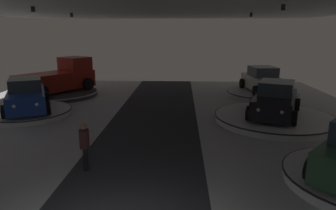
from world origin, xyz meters
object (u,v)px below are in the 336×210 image
at_px(display_platform_far_left, 28,112).
at_px(pickup_truck_deep_left, 60,78).
at_px(visitor_walking_near, 85,143).
at_px(display_car_deep_right, 263,81).
at_px(display_car_far_right, 275,100).
at_px(display_platform_deep_right, 262,94).
at_px(display_car_far_left, 26,96).
at_px(display_platform_deep_left, 57,93).
at_px(display_platform_far_right, 274,118).

xyz_separation_m(display_platform_far_left, pickup_truck_deep_left, (-0.32, 5.36, 1.06)).
bearing_deg(pickup_truck_deep_left, visitor_walking_near, -64.90).
relative_size(display_car_deep_right, display_car_far_right, 0.96).
height_order(pickup_truck_deep_left, visitor_walking_near, pickup_truck_deep_left).
relative_size(display_platform_deep_right, display_car_far_right, 1.05).
bearing_deg(display_car_far_right, display_platform_deep_right, 81.32).
height_order(display_platform_deep_right, display_car_far_left, display_car_far_left).
bearing_deg(pickup_truck_deep_left, display_platform_deep_right, 0.06).
relative_size(display_platform_far_left, pickup_truck_deep_left, 0.81).
distance_m(display_car_far_right, display_platform_deep_left, 14.64).
relative_size(display_car_deep_right, pickup_truck_deep_left, 0.78).
distance_m(display_car_deep_right, visitor_walking_near, 14.65).
xyz_separation_m(display_platform_deep_right, display_car_deep_right, (-0.00, 0.03, 0.93)).
relative_size(display_platform_far_right, display_car_far_right, 1.30).
relative_size(display_platform_deep_right, pickup_truck_deep_left, 0.86).
xyz_separation_m(display_platform_deep_right, display_platform_far_right, (-0.92, -5.99, -0.02)).
relative_size(display_platform_deep_right, display_platform_far_right, 0.81).
bearing_deg(visitor_walking_near, display_car_far_right, 36.69).
height_order(display_car_deep_right, display_car_far_right, display_car_deep_right).
xyz_separation_m(display_platform_far_left, visitor_walking_near, (5.18, -6.39, 0.74)).
height_order(display_platform_deep_left, pickup_truck_deep_left, pickup_truck_deep_left).
relative_size(pickup_truck_deep_left, visitor_walking_near, 3.51).
bearing_deg(pickup_truck_deep_left, display_platform_deep_left, -123.03).
xyz_separation_m(display_platform_far_right, display_platform_deep_left, (-13.45, 5.71, -0.02)).
bearing_deg(pickup_truck_deep_left, display_car_far_left, -86.66).
distance_m(display_platform_far_left, display_car_far_left, 0.90).
height_order(display_platform_far_left, display_platform_deep_left, display_platform_far_left).
distance_m(display_platform_deep_right, display_platform_deep_left, 14.38).
distance_m(display_platform_deep_left, visitor_walking_near, 12.83).
relative_size(display_platform_far_left, display_car_far_left, 0.99).
xyz_separation_m(display_platform_far_right, pickup_truck_deep_left, (-13.28, 5.98, 1.04)).
xyz_separation_m(display_platform_deep_right, display_car_far_right, (-0.91, -5.96, 0.90)).
relative_size(display_car_far_right, visitor_walking_near, 2.87).
xyz_separation_m(display_platform_deep_right, visitor_walking_near, (-8.69, -11.76, 0.70)).
bearing_deg(display_platform_far_right, display_platform_far_left, 177.28).
bearing_deg(display_platform_far_right, display_platform_deep_right, 81.25).
xyz_separation_m(display_platform_far_right, visitor_walking_near, (-7.77, -5.77, 0.72)).
distance_m(display_car_far_right, visitor_walking_near, 9.71).
distance_m(display_car_deep_right, pickup_truck_deep_left, 14.20).
distance_m(display_platform_far_right, display_car_far_right, 0.91).
xyz_separation_m(display_platform_far_left, display_car_far_right, (12.96, -0.59, 0.93)).
xyz_separation_m(display_platform_deep_right, display_platform_far_left, (-13.87, -5.38, -0.04)).
xyz_separation_m(display_platform_deep_left, visitor_walking_near, (5.68, -11.48, 0.74)).
height_order(display_car_far_left, pickup_truck_deep_left, pickup_truck_deep_left).
bearing_deg(display_platform_deep_right, display_car_far_left, -158.94).
bearing_deg(display_platform_deep_left, display_platform_deep_right, 1.14).
xyz_separation_m(display_car_far_left, display_platform_deep_left, (-0.49, 5.06, -0.90)).
bearing_deg(visitor_walking_near, display_car_deep_right, 53.61).
bearing_deg(display_platform_far_left, display_car_deep_right, 21.29).
relative_size(display_platform_deep_right, display_platform_deep_left, 0.84).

